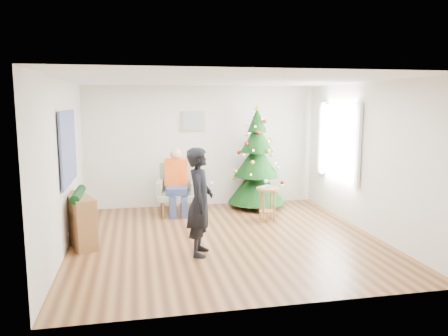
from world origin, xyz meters
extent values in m
plane|color=brown|center=(0.00, 0.00, 0.00)|extent=(5.00, 5.00, 0.00)
plane|color=white|center=(0.00, 0.00, 2.60)|extent=(5.00, 5.00, 0.00)
plane|color=silver|center=(0.00, 2.50, 1.30)|extent=(5.00, 0.00, 5.00)
plane|color=silver|center=(0.00, -2.50, 1.30)|extent=(5.00, 0.00, 5.00)
plane|color=silver|center=(-2.50, 0.00, 1.30)|extent=(0.00, 5.00, 5.00)
plane|color=silver|center=(2.50, 0.00, 1.30)|extent=(0.00, 5.00, 5.00)
cube|color=white|center=(2.47, 1.00, 1.50)|extent=(0.04, 1.30, 1.40)
cube|color=white|center=(2.44, 0.25, 1.50)|extent=(0.05, 0.25, 1.50)
cube|color=white|center=(2.44, 1.75, 1.50)|extent=(0.05, 0.25, 1.50)
cylinder|color=#3F2816|center=(1.10, 2.02, 0.14)|extent=(0.09, 0.09, 0.28)
cone|color=black|center=(1.10, 2.02, 0.52)|extent=(1.23, 1.23, 0.80)
cone|color=black|center=(1.10, 2.02, 1.04)|extent=(0.98, 0.98, 0.71)
cone|color=black|center=(1.10, 2.02, 1.51)|extent=(0.72, 0.72, 0.61)
cone|color=black|center=(1.10, 2.02, 1.89)|extent=(0.41, 0.41, 0.52)
cone|color=gold|center=(1.10, 2.02, 2.15)|extent=(0.13, 0.13, 0.13)
cylinder|color=brown|center=(1.01, 0.92, 0.63)|extent=(0.43, 0.43, 0.04)
cylinder|color=brown|center=(1.01, 0.92, 0.19)|extent=(0.32, 0.32, 0.02)
imported|color=silver|center=(1.01, 0.92, 0.66)|extent=(0.42, 0.41, 0.03)
cube|color=gray|center=(-0.63, 1.75, 0.38)|extent=(0.83, 0.79, 0.12)
cube|color=gray|center=(-0.58, 2.06, 0.72)|extent=(0.74, 0.24, 0.60)
cube|color=gray|center=(-0.97, 1.80, 0.54)|extent=(0.19, 0.58, 0.30)
cube|color=gray|center=(-0.29, 1.69, 0.54)|extent=(0.19, 0.58, 0.30)
cube|color=navy|center=(-0.63, 1.66, 0.51)|extent=(0.48, 0.50, 0.14)
cube|color=#EB5316|center=(-0.63, 1.89, 0.84)|extent=(0.47, 0.30, 0.55)
sphere|color=tan|center=(-0.63, 1.87, 1.22)|extent=(0.23, 0.23, 0.23)
imported|color=black|center=(-0.52, -0.66, 0.80)|extent=(0.52, 0.67, 1.61)
cube|color=white|center=(-0.35, -0.69, 1.07)|extent=(0.07, 0.13, 0.04)
cube|color=brown|center=(-2.33, 0.17, 0.40)|extent=(0.64, 1.04, 0.80)
cylinder|color=black|center=(-2.33, 0.17, 0.82)|extent=(0.14, 0.90, 0.14)
cube|color=black|center=(-2.46, 0.30, 1.55)|extent=(0.03, 1.50, 1.15)
cube|color=tan|center=(-0.20, 2.47, 1.85)|extent=(0.52, 0.03, 0.42)
cube|color=gray|center=(-0.20, 2.45, 1.85)|extent=(0.44, 0.02, 0.34)
camera|label=1|loc=(-1.42, -6.87, 2.25)|focal=35.00mm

